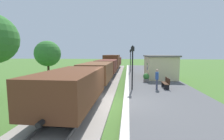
% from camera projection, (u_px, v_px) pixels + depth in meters
% --- Properties ---
extents(ground_plane, '(160.00, 160.00, 0.00)m').
position_uv_depth(ground_plane, '(120.00, 106.00, 9.65)').
color(ground_plane, '#47702D').
extents(platform_slab, '(6.00, 60.00, 0.25)m').
position_uv_depth(platform_slab, '(173.00, 106.00, 9.30)').
color(platform_slab, '#565659').
rests_on(platform_slab, ground).
extents(platform_edge_stripe, '(0.36, 60.00, 0.01)m').
position_uv_depth(platform_edge_stripe, '(126.00, 102.00, 9.58)').
color(platform_edge_stripe, silver).
rests_on(platform_edge_stripe, platform_slab).
extents(track_ballast, '(3.80, 60.00, 0.12)m').
position_uv_depth(track_ballast, '(82.00, 103.00, 9.89)').
color(track_ballast, '#9E9389').
rests_on(track_ballast, ground).
extents(rail_near, '(0.07, 60.00, 0.14)m').
position_uv_depth(rail_near, '(93.00, 102.00, 9.81)').
color(rail_near, slate).
rests_on(rail_near, track_ballast).
extents(rail_far, '(0.07, 60.00, 0.14)m').
position_uv_depth(rail_far, '(72.00, 101.00, 9.96)').
color(rail_far, slate).
rests_on(rail_far, track_ballast).
extents(freight_train, '(2.50, 32.60, 2.72)m').
position_uv_depth(freight_train, '(107.00, 66.00, 21.39)').
color(freight_train, brown).
rests_on(freight_train, rail_near).
extents(station_hut, '(3.50, 5.80, 2.78)m').
position_uv_depth(station_hut, '(159.00, 66.00, 19.37)').
color(station_hut, beige).
rests_on(station_hut, platform_slab).
extents(bench_near_hut, '(0.42, 1.50, 0.91)m').
position_uv_depth(bench_near_hut, '(166.00, 83.00, 13.38)').
color(bench_near_hut, '#422819').
rests_on(bench_near_hut, platform_slab).
extents(person_waiting, '(0.33, 0.43, 1.71)m').
position_uv_depth(person_waiting, '(157.00, 78.00, 12.89)').
color(person_waiting, '#474C66').
rests_on(person_waiting, platform_slab).
extents(potted_planter, '(0.64, 0.64, 0.92)m').
position_uv_depth(potted_planter, '(146.00, 78.00, 16.26)').
color(potted_planter, slate).
rests_on(potted_planter, platform_slab).
extents(lamp_post_near, '(0.28, 0.28, 3.70)m').
position_uv_depth(lamp_post_near, '(132.00, 59.00, 12.61)').
color(lamp_post_near, black).
rests_on(lamp_post_near, platform_slab).
extents(lamp_post_far, '(0.28, 0.28, 3.70)m').
position_uv_depth(lamp_post_far, '(130.00, 56.00, 24.44)').
color(lamp_post_far, black).
rests_on(lamp_post_far, platform_slab).
extents(tree_trackside_far, '(3.20, 3.20, 4.84)m').
position_uv_depth(tree_trackside_far, '(48.00, 54.00, 19.30)').
color(tree_trackside_far, '#4C3823').
rests_on(tree_trackside_far, ground).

